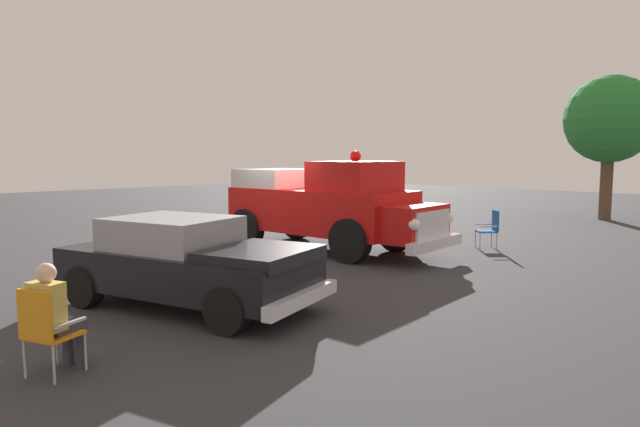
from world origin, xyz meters
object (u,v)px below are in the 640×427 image
at_px(vintage_fire_truck, 327,205).
at_px(oak_tree_left, 610,120).
at_px(spectator_seated, 54,314).
at_px(classic_hot_rod, 189,262).
at_px(traffic_cone, 416,225).
at_px(lawn_chair_near_truck, 45,326).
at_px(lawn_chair_spare, 491,226).
at_px(lawn_chair_by_car, 221,239).

height_order(vintage_fire_truck, oak_tree_left, oak_tree_left).
bearing_deg(oak_tree_left, spectator_seated, 2.01).
xyz_separation_m(vintage_fire_truck, classic_hot_rod, (5.47, 2.19, -0.45)).
distance_m(classic_hot_rod, oak_tree_left, 18.31).
xyz_separation_m(oak_tree_left, traffic_cone, (8.68, -2.74, -3.52)).
xyz_separation_m(lawn_chair_near_truck, lawn_chair_spare, (-11.45, -0.70, 0.00)).
distance_m(lawn_chair_by_car, lawn_chair_spare, 7.18).
distance_m(vintage_fire_truck, spectator_seated, 8.78).
height_order(vintage_fire_truck, lawn_chair_by_car, vintage_fire_truck).
height_order(classic_hot_rod, lawn_chair_spare, classic_hot_rod).
distance_m(classic_hot_rod, spectator_seated, 2.89).
bearing_deg(traffic_cone, classic_hot_rod, 12.69).
bearing_deg(lawn_chair_spare, classic_hot_rod, -4.60).
bearing_deg(lawn_chair_near_truck, spectator_seated, -155.84).
bearing_deg(vintage_fire_truck, lawn_chair_spare, 138.82).
bearing_deg(lawn_chair_by_car, classic_hot_rod, 46.84).
bearing_deg(lawn_chair_near_truck, traffic_cone, -163.72).
distance_m(lawn_chair_by_car, traffic_cone, 7.01).
height_order(classic_hot_rod, spectator_seated, classic_hot_rod).
bearing_deg(vintage_fire_truck, lawn_chair_by_car, -6.14).
bearing_deg(lawn_chair_spare, oak_tree_left, -179.53).
bearing_deg(vintage_fire_truck, oak_tree_left, 167.37).
height_order(oak_tree_left, traffic_cone, oak_tree_left).
xyz_separation_m(lawn_chair_spare, spectator_seated, (11.33, 0.65, 0.11)).
bearing_deg(lawn_chair_near_truck, oak_tree_left, -177.85).
relative_size(lawn_chair_spare, traffic_cone, 1.61).
distance_m(classic_hot_rod, lawn_chair_near_truck, 3.03).
relative_size(lawn_chair_spare, spectator_seated, 0.79).
bearing_deg(spectator_seated, vintage_fire_truck, -156.18).
bearing_deg(spectator_seated, lawn_chair_by_car, -141.77).
bearing_deg(lawn_chair_by_car, lawn_chair_near_truck, 37.94).
xyz_separation_m(vintage_fire_truck, lawn_chair_near_truck, (8.14, 3.60, -0.61)).
bearing_deg(oak_tree_left, lawn_chair_by_car, -11.37).
relative_size(vintage_fire_truck, traffic_cone, 9.62).
relative_size(vintage_fire_truck, lawn_chair_near_truck, 5.99).
relative_size(vintage_fire_truck, oak_tree_left, 1.11).
bearing_deg(oak_tree_left, lawn_chair_near_truck, 2.15).
distance_m(vintage_fire_truck, classic_hot_rod, 5.91).
xyz_separation_m(lawn_chair_by_car, traffic_cone, (-7.00, 0.41, -0.28)).
bearing_deg(classic_hot_rod, lawn_chair_by_car, -133.16).
xyz_separation_m(classic_hot_rod, lawn_chair_spare, (-8.78, 0.71, -0.16)).
bearing_deg(traffic_cone, lawn_chair_near_truck, 16.28).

